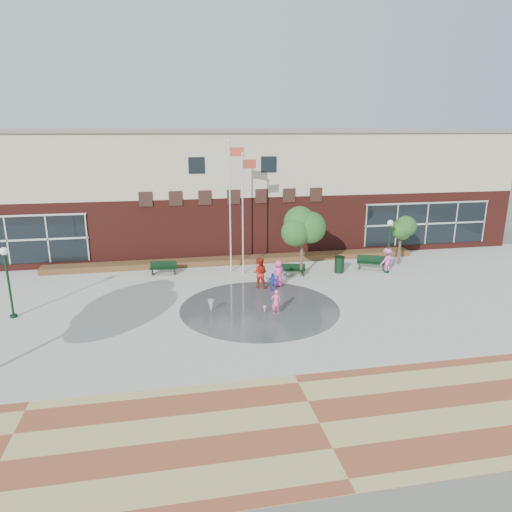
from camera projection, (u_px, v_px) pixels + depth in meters
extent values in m
plane|color=#666056|center=(272.00, 332.00, 21.28)|extent=(120.00, 120.00, 0.00)
cube|color=#A8A8A0|center=(256.00, 301.00, 25.06)|extent=(46.00, 18.00, 0.01)
cube|color=brown|center=(319.00, 423.00, 14.65)|extent=(46.00, 6.00, 0.01)
cylinder|color=#383A3D|center=(260.00, 308.00, 24.12)|extent=(8.40, 8.40, 0.01)
cube|color=#4D1A15|center=(225.00, 217.00, 37.25)|extent=(44.00, 10.00, 4.50)
cube|color=tan|center=(224.00, 161.00, 36.05)|extent=(44.00, 10.00, 4.50)
cube|color=slate|center=(224.00, 131.00, 35.43)|extent=(44.40, 10.40, 0.30)
cube|color=black|center=(7.00, 241.00, 29.85)|extent=(10.00, 0.12, 3.19)
cube|color=black|center=(426.00, 224.00, 35.21)|extent=(10.00, 0.12, 3.19)
cube|color=black|center=(197.00, 165.00, 30.83)|extent=(1.10, 0.10, 1.10)
cube|color=black|center=(269.00, 164.00, 31.73)|extent=(1.10, 0.10, 1.10)
cube|color=maroon|center=(236.00, 263.00, 32.26)|extent=(26.00, 1.20, 0.40)
cylinder|color=white|center=(230.00, 209.00, 29.27)|extent=(0.10, 0.10, 8.41)
sphere|color=white|center=(229.00, 141.00, 28.13)|extent=(0.16, 0.16, 0.16)
cube|color=#A83727|center=(237.00, 152.00, 28.26)|extent=(0.89, 0.30, 0.56)
cylinder|color=white|center=(243.00, 216.00, 28.97)|extent=(0.10, 0.10, 7.66)
sphere|color=white|center=(242.00, 153.00, 27.93)|extent=(0.16, 0.16, 0.16)
cube|color=#A83727|center=(249.00, 164.00, 28.24)|extent=(0.88, 0.14, 0.54)
cylinder|color=black|center=(9.00, 287.00, 22.48)|extent=(0.12, 0.12, 3.28)
cylinder|color=black|center=(14.00, 316.00, 22.90)|extent=(0.35, 0.35, 0.15)
sphere|color=silver|center=(4.00, 251.00, 22.00)|extent=(0.39, 0.39, 0.39)
cylinder|color=black|center=(388.00, 250.00, 29.66)|extent=(0.11, 0.11, 3.19)
cylinder|color=black|center=(386.00, 272.00, 30.06)|extent=(0.34, 0.34, 0.15)
sphere|color=silver|center=(390.00, 223.00, 29.19)|extent=(0.38, 0.38, 0.38)
cube|color=black|center=(163.00, 268.00, 29.60)|extent=(1.75, 0.63, 0.06)
cube|color=black|center=(164.00, 264.00, 29.74)|extent=(1.71, 0.21, 0.43)
cube|color=black|center=(293.00, 270.00, 29.36)|extent=(1.59, 0.72, 0.05)
cube|color=black|center=(293.00, 266.00, 29.49)|extent=(1.51, 0.35, 0.38)
cube|color=black|center=(371.00, 263.00, 30.63)|extent=(1.94, 1.25, 0.06)
cube|color=black|center=(371.00, 259.00, 30.78)|extent=(1.74, 0.82, 0.47)
cylinder|color=black|center=(339.00, 265.00, 30.01)|extent=(0.63, 0.63, 1.05)
cylinder|color=black|center=(340.00, 257.00, 29.86)|extent=(0.67, 0.67, 0.06)
cylinder|color=#423325|center=(302.00, 254.00, 29.21)|extent=(0.19, 0.19, 2.81)
cylinder|color=#423325|center=(399.00, 251.00, 31.71)|extent=(0.17, 0.17, 2.02)
cone|color=white|center=(211.00, 313.00, 23.52)|extent=(0.35, 0.35, 0.67)
cone|color=white|center=(264.00, 314.00, 23.39)|extent=(0.18, 0.18, 0.40)
imported|color=#EB5180|center=(276.00, 302.00, 23.13)|extent=(0.50, 0.33, 1.34)
imported|color=red|center=(260.00, 273.00, 26.96)|extent=(1.12, 1.02, 1.88)
imported|color=#E34397|center=(279.00, 273.00, 27.31)|extent=(0.87, 0.65, 1.63)
imported|color=#2634C6|center=(273.00, 282.00, 26.49)|extent=(0.65, 0.65, 1.11)
imported|color=#E158B4|center=(387.00, 260.00, 29.96)|extent=(1.23, 0.97, 1.67)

